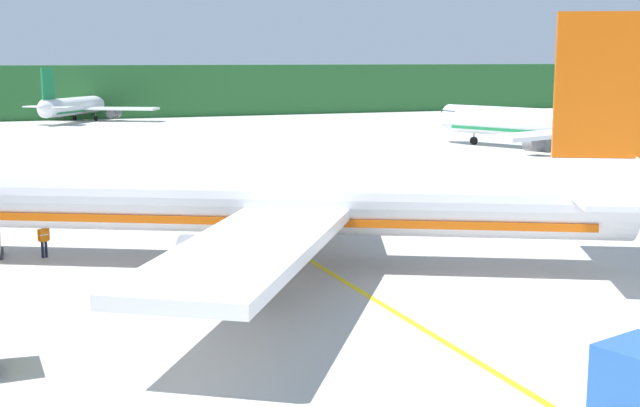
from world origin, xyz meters
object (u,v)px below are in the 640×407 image
airliner_far_taxiway (87,105)px  crew_marshaller (44,238)px  airliner_foreground (256,195)px  airliner_mid_apron (568,126)px

airliner_far_taxiway → crew_marshaller: bearing=-97.7°
airliner_foreground → airliner_far_taxiway: (4.03, 105.44, -0.95)m
airliner_far_taxiway → airliner_mid_apron: bearing=-58.7°
airliner_foreground → airliner_far_taxiway: bearing=87.8°
airliner_mid_apron → airliner_foreground: bearing=-141.4°
airliner_foreground → airliner_mid_apron: airliner_foreground is taller
airliner_far_taxiway → crew_marshaller: airliner_far_taxiway is taller
airliner_foreground → crew_marshaller: airliner_foreground is taller
airliner_foreground → crew_marshaller: size_ratio=22.76×
airliner_foreground → crew_marshaller: (-9.44, 5.27, -2.39)m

